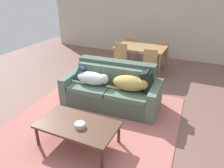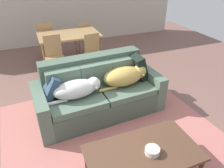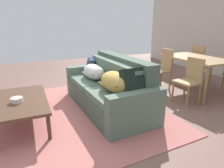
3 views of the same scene
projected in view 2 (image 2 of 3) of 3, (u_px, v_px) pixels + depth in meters
The scene contains 14 objects.
ground_plane at pixel (93, 118), 3.52m from camera, with size 10.00×10.00×0.00m, color #7B574D.
area_rug at pixel (119, 143), 3.03m from camera, with size 3.06×3.29×0.01m, color #BC6B64.
couch at pixel (98, 92), 3.57m from camera, with size 2.10×1.01×0.92m.
dog_on_left_cushion at pixel (78, 89), 3.19m from camera, with size 0.84×0.37×0.28m.
dog_on_right_cushion at pixel (126, 76), 3.51m from camera, with size 0.87×0.43×0.31m.
throw_pillow_by_left_arm at pixel (49, 86), 3.19m from camera, with size 0.11×0.38×0.38m, color #304A62.
throw_pillow_by_right_arm at pixel (137, 66), 3.73m from camera, with size 0.15×0.44×0.44m, color black.
coffee_table at pixel (143, 154), 2.41m from camera, with size 1.28×0.71×0.40m.
bowl_on_coffee_table at pixel (152, 151), 2.36m from camera, with size 0.17×0.17×0.07m, color silver.
dining_table at pixel (69, 36), 5.04m from camera, with size 1.41×0.96×0.78m.
dining_chair_near_left at pixel (55, 55), 4.54m from camera, with size 0.41×0.41×0.92m.
dining_chair_near_right at pixel (94, 52), 4.81m from camera, with size 0.45×0.45×0.86m.
dining_chair_far_left at pixel (46, 39), 5.47m from camera, with size 0.42×0.42×0.95m.
dining_chair_far_right at pixel (84, 36), 5.77m from camera, with size 0.43×0.43×0.86m.
Camera 2 is at (-0.73, -2.68, 2.27)m, focal length 34.17 mm.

